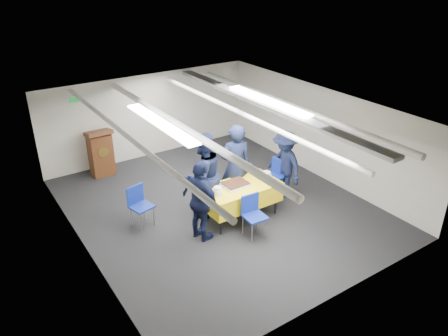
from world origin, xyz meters
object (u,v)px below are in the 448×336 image
Objects in this scene: chair_near at (253,211)px; chair_right at (275,173)px; sailor_b at (203,175)px; sailor_d at (284,164)px; sailor_a at (235,167)px; sheet_cake at (235,184)px; podium at (101,152)px; sailor_c at (201,202)px; chair_left at (139,202)px; serving_table at (241,194)px.

chair_near is 1.00× the size of chair_right.
sailor_b is 1.18× the size of sailor_d.
sailor_a is (-1.10, 0.06, 0.44)m from chair_right.
sheet_cake is 0.43× the size of podium.
sailor_c reaches higher than chair_right.
chair_left is at bearing -93.24° from podium.
podium is (-1.64, 3.63, -0.20)m from sheet_cake.
chair_right is 0.45× the size of sailor_a.
chair_left is 3.40m from sailor_d.
chair_left is at bearing 4.70° from sailor_a.
serving_table is at bearing -161.78° from chair_right.
chair_right is at bearing 18.22° from serving_table.
sailor_a reaches higher than sailor_d.
sailor_c is at bearing 154.85° from chair_near.
serving_table is 1.36m from chair_right.
sailor_d reaches higher than chair_left.
sailor_a reaches higher than chair_near.
sailor_b is at bearing -96.92° from sailor_d.
podium is 1.44× the size of chair_right.
sailor_b reaches higher than sailor_d.
sailor_d is at bearing 9.90° from serving_table.
sailor_d is (3.31, -0.72, 0.27)m from chair_left.
chair_near is at bearing -58.69° from sailor_d.
serving_table is at bearing 86.55° from sailor_a.
sailor_c is (-2.39, -0.63, 0.31)m from chair_right.
sailor_c is (0.81, -1.17, 0.31)m from chair_left.
sailor_a reaches higher than serving_table.
sailor_a reaches higher than sheet_cake.
sailor_c is at bearing -80.39° from podium.
serving_table is at bearing -26.67° from chair_left.
chair_right is at bearing 165.65° from sailor_b.
podium is 0.66× the size of sailor_b.
chair_near reaches higher than sheet_cake.
sailor_c is 2.54m from sailor_d.
serving_table is 1.33× the size of podium.
chair_left reaches higher than serving_table.
sheet_cake is 0.71m from sailor_b.
chair_near is 1.26m from sailor_a.
chair_near is at bearing -94.96° from sheet_cake.
sheet_cake is at bearing -164.97° from chair_right.
sheet_cake is 1.48m from chair_right.
sailor_a is at bearing 55.45° from sheet_cake.
sailor_a is (0.36, 1.13, 0.44)m from chair_near.
chair_right is at bearing -9.54° from chair_left.
sailor_b is at bearing -45.82° from sailor_c.
serving_table is at bearing -21.91° from sheet_cake.
chair_near is 0.51× the size of sailor_c.
sailor_c reaches higher than chair_left.
chair_right is at bearing 36.10° from chair_near.
chair_near is at bearing -42.72° from chair_left.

